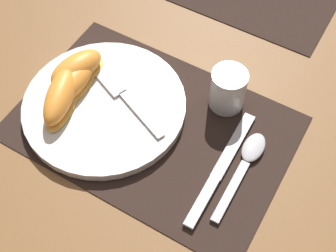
% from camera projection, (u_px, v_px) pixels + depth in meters
% --- Properties ---
extents(ground_plane, '(3.00, 3.00, 0.00)m').
position_uv_depth(ground_plane, '(153.00, 127.00, 0.79)').
color(ground_plane, brown).
extents(placemat, '(0.45, 0.30, 0.00)m').
position_uv_depth(placemat, '(153.00, 126.00, 0.79)').
color(placemat, black).
rests_on(placemat, ground_plane).
extents(plate, '(0.28, 0.28, 0.02)m').
position_uv_depth(plate, '(104.00, 106.00, 0.80)').
color(plate, white).
rests_on(plate, placemat).
extents(juice_glass, '(0.06, 0.06, 0.08)m').
position_uv_depth(juice_glass, '(228.00, 91.00, 0.78)').
color(juice_glass, silver).
rests_on(juice_glass, placemat).
extents(knife, '(0.02, 0.23, 0.01)m').
position_uv_depth(knife, '(220.00, 170.00, 0.74)').
color(knife, '#BCBCC1').
rests_on(knife, placemat).
extents(spoon, '(0.03, 0.17, 0.01)m').
position_uv_depth(spoon, '(248.00, 159.00, 0.75)').
color(spoon, '#BCBCC1').
rests_on(spoon, placemat).
extents(fork, '(0.18, 0.09, 0.00)m').
position_uv_depth(fork, '(123.00, 97.00, 0.79)').
color(fork, '#BCBCC1').
rests_on(fork, plate).
extents(citrus_wedge_0, '(0.08, 0.12, 0.04)m').
position_uv_depth(citrus_wedge_0, '(77.00, 69.00, 0.81)').
color(citrus_wedge_0, '#F7C656').
rests_on(citrus_wedge_0, plate).
extents(citrus_wedge_1, '(0.05, 0.12, 0.04)m').
position_uv_depth(citrus_wedge_1, '(71.00, 83.00, 0.80)').
color(citrus_wedge_1, '#F7C656').
rests_on(citrus_wedge_1, plate).
extents(citrus_wedge_2, '(0.09, 0.14, 0.04)m').
position_uv_depth(citrus_wedge_2, '(61.00, 95.00, 0.78)').
color(citrus_wedge_2, '#F7C656').
rests_on(citrus_wedge_2, plate).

